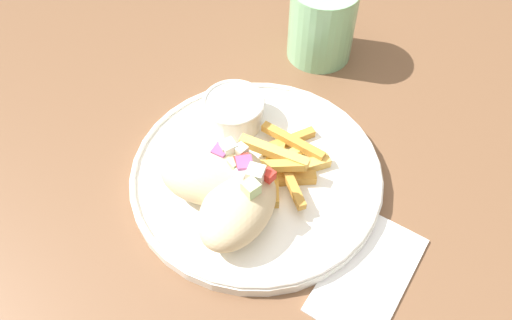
% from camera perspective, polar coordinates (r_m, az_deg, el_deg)
% --- Properties ---
extents(table, '(1.36, 1.36, 0.75)m').
position_cam_1_polar(table, '(0.61, -2.01, -7.23)').
color(table, brown).
rests_on(table, ground_plane).
extents(napkin, '(0.15, 0.11, 0.00)m').
position_cam_1_polar(napkin, '(0.52, 12.65, -12.59)').
color(napkin, white).
rests_on(napkin, table).
extents(plate, '(0.28, 0.28, 0.02)m').
position_cam_1_polar(plate, '(0.56, 0.00, -1.53)').
color(plate, white).
rests_on(plate, table).
extents(pita_sandwich_near, '(0.12, 0.10, 0.06)m').
position_cam_1_polar(pita_sandwich_near, '(0.50, -2.03, -5.27)').
color(pita_sandwich_near, beige).
rests_on(pita_sandwich_near, plate).
extents(pita_sandwich_far, '(0.13, 0.13, 0.06)m').
position_cam_1_polar(pita_sandwich_far, '(0.52, -4.87, -1.39)').
color(pita_sandwich_far, beige).
rests_on(pita_sandwich_far, plate).
extents(fries_pile, '(0.12, 0.12, 0.03)m').
position_cam_1_polar(fries_pile, '(0.54, 3.02, -0.38)').
color(fries_pile, '#E5B251').
rests_on(fries_pile, plate).
extents(sauce_ramekin, '(0.07, 0.07, 0.03)m').
position_cam_1_polar(sauce_ramekin, '(0.59, -2.55, 5.81)').
color(sauce_ramekin, white).
rests_on(sauce_ramekin, plate).
extents(water_glass, '(0.09, 0.09, 0.10)m').
position_cam_1_polar(water_glass, '(0.69, 7.49, 14.94)').
color(water_glass, '#8CCC93').
rests_on(water_glass, table).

